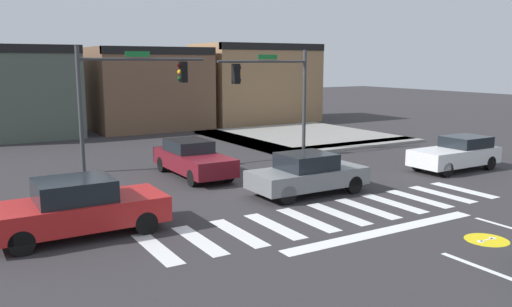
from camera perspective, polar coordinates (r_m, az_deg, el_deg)
The scene contains 11 objects.
ground_plane at distance 20.25m, azimuth 0.66°, elevation -3.44°, with size 120.00×120.00×0.00m, color #302D30.
crosswalk_near at distance 16.72m, azimuth 8.85°, elevation -6.44°, with size 12.38×2.69×0.01m.
bike_detector_marking at distance 15.47m, azimuth 23.63°, elevation -8.54°, with size 1.14×1.14×0.01m.
curb_corner_northeast at distance 32.59m, azimuth 4.65°, elevation 1.77°, with size 10.00×10.60×0.15m.
storefront_row at distance 38.08m, azimuth -9.91°, elevation 7.11°, with size 25.48×5.93×5.99m.
traffic_signal_northwest at distance 23.79m, azimuth -13.42°, elevation 7.19°, with size 5.77×0.32×5.33m.
traffic_signal_northeast at distance 26.49m, azimuth 1.94°, elevation 7.50°, with size 5.11×0.32×5.25m.
car_white at distance 24.57m, azimuth 20.84°, elevation -0.00°, with size 4.12×1.73×1.44m.
car_gray at distance 18.90m, azimuth 5.57°, elevation -2.21°, with size 4.26×1.85×1.47m.
car_maroon at distance 21.84m, azimuth -6.85°, elevation -0.55°, with size 1.74×4.66×1.46m.
car_red at distance 15.15m, azimuth -18.69°, elevation -5.56°, with size 4.63×1.94×1.58m.
Camera 1 is at (-10.37, -16.75, 4.68)m, focal length 37.06 mm.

